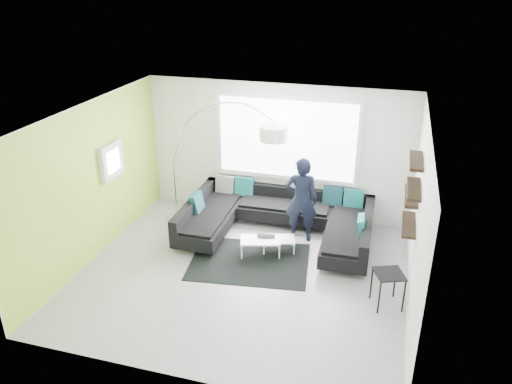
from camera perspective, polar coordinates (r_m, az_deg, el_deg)
ground at (r=8.76m, az=-1.65°, el=-9.34°), size 5.50×5.50×0.00m
room_shell at (r=8.07m, az=-1.11°, el=2.16°), size 5.54×5.04×2.82m
sectional_sofa at (r=9.69m, az=2.46°, el=-3.46°), size 3.62×2.28×0.77m
rug at (r=9.09m, az=-0.74°, el=-7.94°), size 2.28×1.79×0.01m
coffee_table at (r=9.30m, az=1.56°, el=-6.07°), size 1.05×0.77×0.31m
arc_lamp at (r=10.27m, az=-9.50°, el=3.61°), size 2.37×0.61×2.56m
side_table at (r=8.14m, az=14.77°, el=-10.69°), size 0.56×0.56×0.59m
person at (r=9.47m, az=5.21°, el=-0.86°), size 0.70×0.53×1.68m
laptop at (r=9.20m, az=1.13°, el=-5.21°), size 0.41×0.34×0.03m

